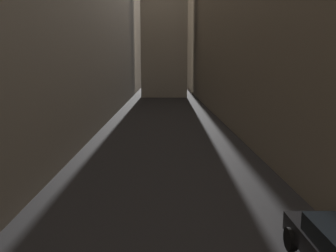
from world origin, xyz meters
The scene contains 3 objects.
ground_plane centered at (0.00, 48.00, 0.00)m, with size 264.00×264.00×0.00m, color #232326.
building_block_left centered at (-12.34, 50.00, 11.32)m, with size 13.68×108.00×22.64m, color gray.
building_block_right centered at (12.49, 50.00, 10.42)m, with size 13.99×108.00×20.85m, color #756B5B.
Camera 1 is at (-0.19, 9.11, 5.36)m, focal length 38.00 mm.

